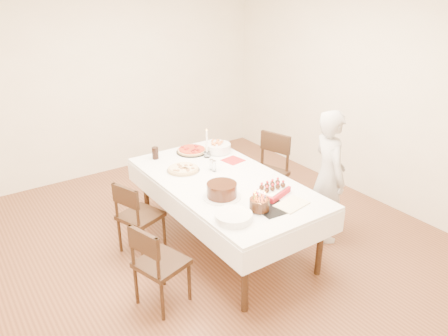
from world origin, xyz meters
TOP-DOWN VIEW (x-y plane):
  - floor at (0.00, 0.00)m, footprint 5.00×5.00m
  - wall_back at (0.00, 2.50)m, footprint 4.50×0.04m
  - wall_right at (2.25, 0.00)m, footprint 0.04×5.00m
  - dining_table at (0.08, -0.04)m, footprint 1.34×2.24m
  - chair_right_savory at (0.91, 0.29)m, footprint 0.60×0.60m
  - chair_left_savory at (-0.67, 0.35)m, footprint 0.52×0.52m
  - chair_left_dessert at (-0.87, -0.49)m, footprint 0.51×0.51m
  - person at (1.07, -0.53)m, footprint 0.51×0.61m
  - pizza_white at (-0.14, 0.38)m, footprint 0.38×0.38m
  - pizza_pepperoni at (0.21, 0.79)m, footprint 0.37×0.37m
  - red_placemat at (0.46, 0.32)m, footprint 0.24×0.24m
  - pasta_bowl at (0.46, 0.62)m, footprint 0.38×0.38m
  - taper_candle at (0.27, 0.56)m, footprint 0.09×0.09m
  - shaker_pair at (0.12, 0.19)m, footprint 0.10×0.10m
  - cola_glass at (-0.23, 0.85)m, footprint 0.07×0.07m
  - layer_cake at (-0.14, -0.33)m, footprint 0.37×0.37m
  - cake_board at (0.10, -0.77)m, footprint 0.30×0.30m
  - birthday_cake at (-0.02, -0.72)m, footprint 0.19×0.19m
  - strawberry_box at (0.27, -0.56)m, footprint 0.38×0.31m
  - box_lid at (0.28, -0.81)m, footprint 0.33×0.25m
  - plate_stack at (-0.30, -0.73)m, footprint 0.38×0.38m
  - china_plate at (-0.30, -0.67)m, footprint 0.26×0.26m

SIDE VIEW (x-z plane):
  - floor at x=0.00m, z-range 0.00..0.00m
  - dining_table at x=0.08m, z-range 0.00..0.75m
  - chair_left_savory at x=-0.67m, z-range 0.00..0.80m
  - chair_left_dessert at x=-0.87m, z-range 0.00..0.81m
  - chair_right_savory at x=0.91m, z-range 0.00..0.94m
  - person at x=1.07m, z-range 0.00..1.43m
  - red_placemat at x=0.46m, z-range 0.75..0.75m
  - cake_board at x=0.10m, z-range 0.74..0.76m
  - box_lid at x=0.28m, z-range 0.74..0.76m
  - china_plate at x=-0.30m, z-range 0.75..0.76m
  - pizza_white at x=-0.14m, z-range 0.75..0.79m
  - pizza_pepperoni at x=0.21m, z-range 0.75..0.79m
  - plate_stack at x=-0.30m, z-range 0.75..0.82m
  - strawberry_box at x=0.27m, z-range 0.75..0.83m
  - pasta_bowl at x=0.46m, z-range 0.76..0.85m
  - shaker_pair at x=0.12m, z-range 0.75..0.87m
  - cola_glass at x=-0.23m, z-range 0.75..0.88m
  - layer_cake at x=-0.14m, z-range 0.75..0.89m
  - birthday_cake at x=-0.02m, z-range 0.76..0.93m
  - taper_candle at x=0.27m, z-range 0.75..1.09m
  - wall_back at x=0.00m, z-range 0.00..2.70m
  - wall_right at x=2.25m, z-range 0.00..2.70m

